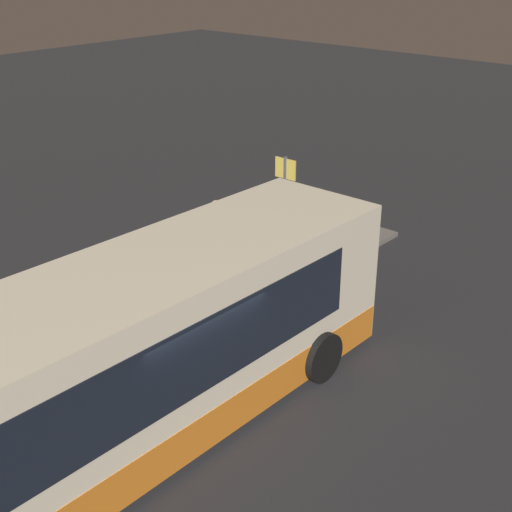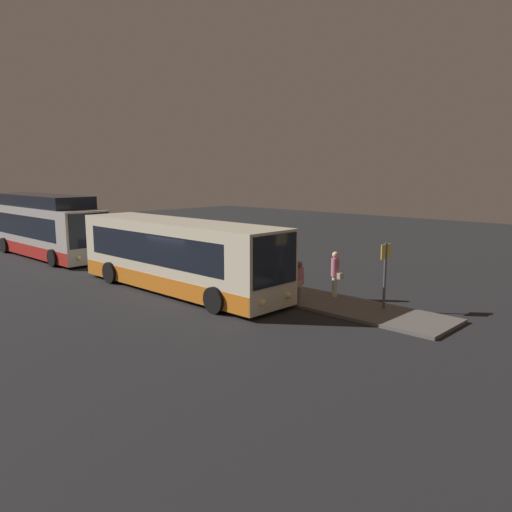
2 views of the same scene
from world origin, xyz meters
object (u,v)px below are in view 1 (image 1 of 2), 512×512
passenger_boarding (217,232)px  passenger_waiting (256,264)px  sign_post (285,190)px  suitcase (178,298)px  bus_lead (111,372)px  passenger_with_bags (164,287)px

passenger_boarding → passenger_waiting: 1.76m
sign_post → suitcase: bearing=-171.5°
bus_lead → suitcase: bearing=34.2°
sign_post → passenger_waiting: bearing=-152.4°
passenger_boarding → passenger_with_bags: passenger_boarding is taller
passenger_boarding → suitcase: size_ratio=1.91×
passenger_boarding → suitcase: bearing=-67.4°
passenger_boarding → sign_post: bearing=84.7°
bus_lead → passenger_waiting: (5.34, 1.69, -0.53)m
passenger_boarding → passenger_with_bags: size_ratio=1.12×
passenger_with_bags → sign_post: 5.10m
passenger_waiting → suitcase: 1.93m
passenger_with_bags → suitcase: size_ratio=1.71×
passenger_boarding → passenger_waiting: (-0.49, -1.69, -0.17)m
bus_lead → passenger_with_bags: bearing=36.4°
suitcase → sign_post: sign_post is taller
bus_lead → passenger_boarding: size_ratio=6.16×
suitcase → sign_post: (4.49, 0.67, 1.18)m
bus_lead → passenger_waiting: bus_lead is taller
bus_lead → suitcase: (3.65, 2.49, -1.02)m
bus_lead → sign_post: size_ratio=4.63×
passenger_boarding → suitcase: 2.44m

